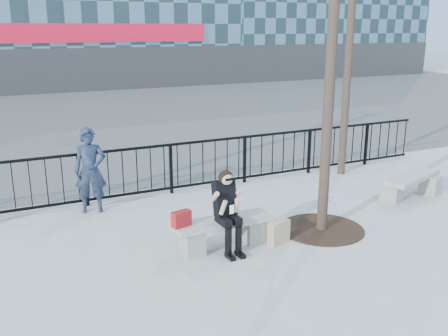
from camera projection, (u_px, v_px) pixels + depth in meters
name	position (u px, v px, depth m)	size (l,w,h in m)	color
ground	(223.00, 247.00, 8.20)	(120.00, 120.00, 0.00)	#A0A09A
street_surface	(69.00, 112.00, 21.18)	(60.00, 23.00, 0.01)	#474747
railing	(162.00, 170.00, 10.64)	(14.00, 0.06, 1.10)	black
tree_grate	(321.00, 229.00, 8.91)	(1.50, 1.50, 0.02)	black
bench_main	(223.00, 230.00, 8.12)	(1.65, 0.46, 0.49)	gray
bench_second	(412.00, 184.00, 10.52)	(1.65, 0.46, 0.49)	gray
seated_woman	(228.00, 212.00, 7.88)	(0.50, 0.64, 1.34)	black
handbag	(181.00, 219.00, 7.75)	(0.30, 0.14, 0.25)	maroon
shopping_bag	(279.00, 232.00, 8.29)	(0.41, 0.15, 0.39)	#C9AF8E
standing_man	(90.00, 171.00, 9.57)	(0.61, 0.40, 1.67)	black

